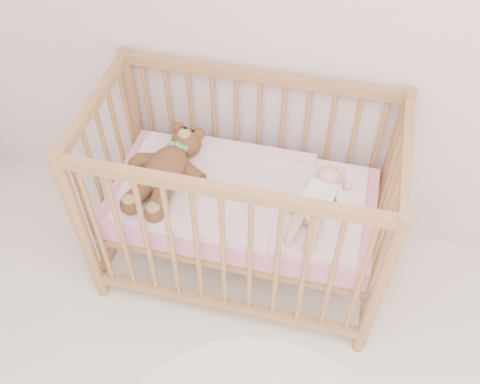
% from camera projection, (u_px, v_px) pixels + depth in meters
% --- Properties ---
extents(crib, '(1.36, 0.76, 1.00)m').
position_uv_depth(crib, '(242.00, 201.00, 2.50)').
color(crib, '#B37F4B').
rests_on(crib, floor).
extents(mattress, '(1.22, 0.62, 0.13)m').
position_uv_depth(mattress, '(242.00, 203.00, 2.51)').
color(mattress, pink).
rests_on(mattress, crib).
extents(blanket, '(1.10, 0.58, 0.06)m').
position_uv_depth(blanket, '(243.00, 193.00, 2.46)').
color(blanket, pink).
rests_on(blanket, mattress).
extents(baby, '(0.33, 0.53, 0.12)m').
position_uv_depth(baby, '(318.00, 198.00, 2.34)').
color(baby, silver).
rests_on(baby, blanket).
extents(teddy_bear, '(0.50, 0.64, 0.16)m').
position_uv_depth(teddy_bear, '(166.00, 170.00, 2.44)').
color(teddy_bear, brown).
rests_on(teddy_bear, blanket).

